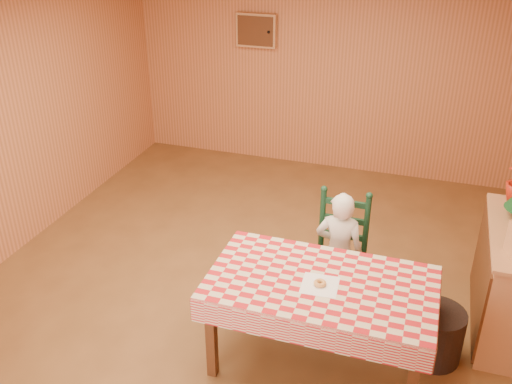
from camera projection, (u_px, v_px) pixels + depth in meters
The scene contains 8 objects.
ground at pixel (249, 293), 5.23m from camera, with size 6.00×6.00×0.00m, color brown.
cabin_walls at pixel (268, 84), 4.85m from camera, with size 5.10×6.05×2.65m.
dining_table at pixel (321, 290), 4.15m from camera, with size 1.66×0.96×0.77m.
ladder_chair at pixel (340, 255), 4.90m from camera, with size 0.44×0.40×1.08m.
seated_child at pixel (339, 252), 4.82m from camera, with size 0.41×0.27×1.12m, color silver.
napkin at pixel (320, 285), 4.07m from camera, with size 0.26×0.26×0.00m, color white.
donut at pixel (320, 283), 4.06m from camera, with size 0.09×0.09×0.03m, color #D5954C.
storage_bin at pixel (435, 334), 4.42m from camera, with size 0.43×0.43×0.43m, color black.
Camera 1 is at (1.38, -3.99, 3.23)m, focal length 40.00 mm.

